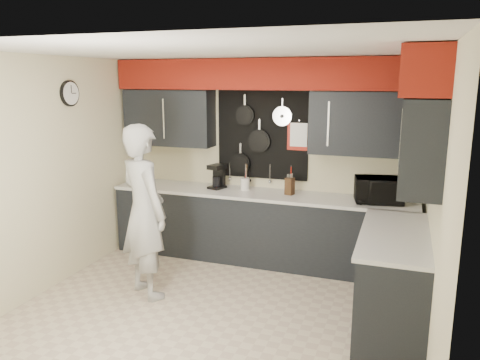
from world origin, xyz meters
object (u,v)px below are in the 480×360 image
at_px(knife_block, 290,186).
at_px(person, 144,212).
at_px(utensil_crock, 245,184).
at_px(coffee_maker, 218,176).
at_px(microwave, 379,190).

xyz_separation_m(knife_block, person, (-1.27, -1.38, -0.08)).
bearing_deg(knife_block, person, -116.91).
distance_m(utensil_crock, coffee_maker, 0.39).
distance_m(microwave, utensil_crock, 1.69).
distance_m(microwave, coffee_maker, 2.06).
height_order(coffee_maker, person, person).
relative_size(utensil_crock, person, 0.08).
xyz_separation_m(utensil_crock, coffee_maker, (-0.38, -0.02, 0.09)).
relative_size(knife_block, coffee_maker, 0.67).
xyz_separation_m(coffee_maker, person, (-0.28, -1.41, -0.14)).
relative_size(knife_block, person, 0.11).
xyz_separation_m(knife_block, utensil_crock, (-0.61, 0.05, -0.03)).
bearing_deg(microwave, knife_block, 166.70).
bearing_deg(utensil_crock, coffee_maker, -177.41).
height_order(utensil_crock, coffee_maker, coffee_maker).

